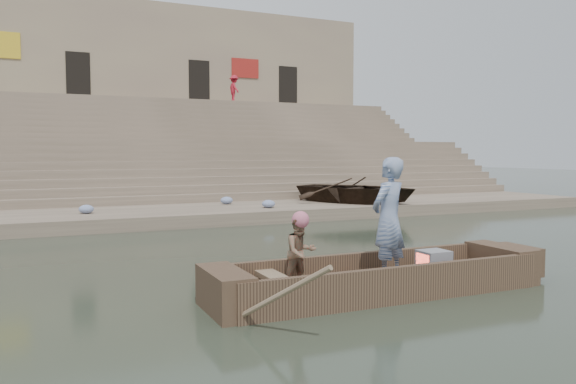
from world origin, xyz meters
TOP-DOWN VIEW (x-y plane):
  - ground at (0.00, 0.00)m, footprint 120.00×120.00m
  - lower_landing at (0.00, 8.00)m, footprint 32.00×4.00m
  - mid_landing at (0.00, 15.50)m, footprint 32.00×3.00m
  - upper_landing at (0.00, 22.50)m, footprint 32.00×3.00m
  - ghat_steps at (0.00, 17.19)m, footprint 32.00×11.00m
  - building_wall at (0.00, 26.50)m, footprint 32.00×5.07m
  - main_rowboat at (0.49, -2.73)m, footprint 5.00×1.30m
  - rowboat_trim at (0.70, -2.73)m, footprint 6.04×2.63m
  - standing_man at (0.65, -2.73)m, footprint 0.84×0.71m
  - rowing_man at (-0.88, -2.69)m, footprint 0.58×0.47m
  - television at (1.55, -2.73)m, footprint 0.46×0.42m
  - beached_rowboat at (6.40, 7.68)m, footprint 5.13×5.56m
  - pedestrian at (6.45, 21.60)m, footprint 0.64×1.05m
  - cloth_bundles at (0.59, 7.94)m, footprint 14.49×2.34m

SIDE VIEW (x-z plane):
  - ground at x=0.00m, z-range 0.00..0.00m
  - main_rowboat at x=0.49m, z-range 0.00..0.22m
  - lower_landing at x=0.00m, z-range 0.00..0.40m
  - rowboat_trim at x=0.70m, z-range -0.57..1.18m
  - television at x=1.55m, z-range 0.22..0.62m
  - cloth_bundles at x=0.59m, z-range 0.40..0.66m
  - rowing_man at x=-0.88m, z-range 0.22..1.31m
  - beached_rowboat at x=6.40m, z-range 0.40..1.34m
  - standing_man at x=0.65m, z-range 0.22..2.17m
  - mid_landing at x=0.00m, z-range 0.00..2.80m
  - ghat_steps at x=0.00m, z-range -0.80..4.40m
  - upper_landing at x=0.00m, z-range 0.00..5.20m
  - building_wall at x=0.00m, z-range 0.00..11.20m
  - pedestrian at x=6.45m, z-range 5.20..6.78m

